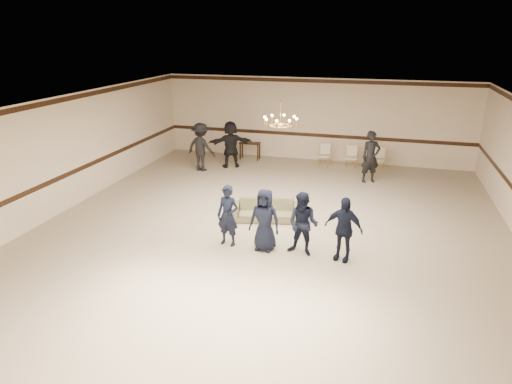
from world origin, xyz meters
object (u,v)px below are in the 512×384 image
boy_a (228,216)px  banquet_chair_left (324,155)px  boy_c (303,224)px  adult_mid (231,144)px  console_table (250,151)px  banquet_chair_mid (351,157)px  chandelier (281,113)px  adult_left (201,147)px  boy_b (265,220)px  banquet_chair_right (379,159)px  boy_d (343,229)px  settee (266,209)px  adult_right (371,157)px

boy_a → banquet_chair_left: boy_a is taller
boy_c → adult_mid: bearing=132.5°
console_table → banquet_chair_left: bearing=-4.1°
banquet_chair_mid → console_table: 4.01m
chandelier → adult_left: bearing=137.2°
boy_b → banquet_chair_right: boy_b is taller
adult_mid → boy_d: bearing=101.2°
boy_b → console_table: bearing=113.3°
boy_b → console_table: 7.80m
settee → adult_right: bearing=44.8°
boy_a → settee: bearing=82.0°
chandelier → adult_right: 4.81m
console_table → boy_b: bearing=-71.2°
boy_a → banquet_chair_left: 7.30m
banquet_chair_left → adult_left: bearing=-162.2°
boy_a → banquet_chair_mid: 7.55m
boy_b → boy_a: bearing=-175.7°
banquet_chair_right → console_table: size_ratio=1.06×
boy_c → console_table: (-3.44, 7.36, -0.40)m
boy_b → boy_c: (0.90, 0.00, 0.00)m
boy_d → settee: size_ratio=0.76×
adult_left → banquet_chair_right: size_ratio=2.03×
settee → adult_left: size_ratio=1.12×
boy_a → adult_right: adult_right is taller
boy_d → banquet_chair_right: size_ratio=1.73×
boy_a → adult_right: (3.07, 5.74, 0.13)m
adult_right → chandelier: bearing=-147.4°
boy_c → banquet_chair_right: bearing=88.3°
banquet_chair_left → banquet_chair_right: same height
boy_d → adult_mid: size_ratio=0.85×
adult_right → banquet_chair_left: adult_right is taller
boy_d → adult_left: size_ratio=0.85×
settee → banquet_chair_left: bearing=68.4°
boy_a → boy_d: same height
boy_c → banquet_chair_mid: (0.56, 7.16, -0.31)m
boy_c → banquet_chair_left: bearing=104.1°
boy_c → adult_mid: 7.24m
boy_b → boy_d: same height
boy_d → console_table: (-4.34, 7.36, -0.40)m
adult_right → banquet_chair_left: size_ratio=2.03×
chandelier → banquet_chair_left: size_ratio=1.09×
chandelier → adult_mid: size_ratio=0.53×
boy_a → adult_mid: adult_mid is taller
adult_left → adult_right: 6.01m
boy_a → console_table: (-1.64, 7.36, -0.40)m
boy_a → console_table: bearing=110.7°
banquet_chair_mid → banquet_chair_right: 1.00m
chandelier → adult_right: (2.29, 3.73, -1.99)m
adult_mid → banquet_chair_left: (3.39, 1.02, -0.45)m
adult_right → boy_d: bearing=-119.6°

